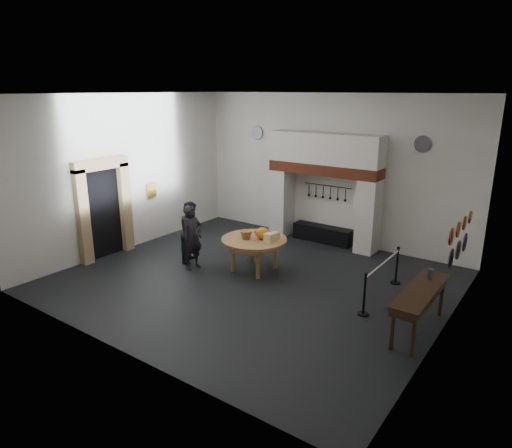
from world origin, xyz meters
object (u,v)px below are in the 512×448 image
Objects in this scene: side_table at (421,291)px; barrier_post_near at (364,295)px; work_table at (254,240)px; barrier_post_far at (397,266)px; visitor_near at (192,238)px; iron_range at (323,234)px; visitor_far at (192,232)px.

barrier_post_near is (-1.14, 0.02, -0.42)m from side_table.
barrier_post_near reaches higher than work_table.
side_table and barrier_post_near have the same top height.
side_table and barrier_post_far have the same top height.
visitor_near reaches higher than barrier_post_near.
barrier_post_far reaches higher than work_table.
work_table is at bearing -158.45° from barrier_post_far.
iron_range is 4.24m from visitor_far.
work_table is 1.00× the size of visitor_near.
visitor_near is 1.91× the size of barrier_post_far.
iron_range is 3.22m from work_table.
barrier_post_far reaches higher than iron_range.
barrier_post_far is at bearing 119.29° from side_table.
visitor_near is at bearing -114.02° from iron_range.
work_table reaches higher than iron_range.
barrier_post_far is (-1.14, 2.02, -0.42)m from side_table.
barrier_post_far is (5.14, 1.77, -0.39)m from visitor_far.
barrier_post_near is at bearing -11.49° from work_table.
visitor_near is 0.57m from visitor_far.
work_table is 3.43m from barrier_post_near.
barrier_post_near is (5.14, -0.23, -0.39)m from visitor_far.
visitor_far is 1.87× the size of barrier_post_near.
work_table is at bearing 168.51° from barrier_post_near.
barrier_post_near is at bearing -79.42° from visitor_near.
visitor_far is at bearing 53.57° from visitor_near.
iron_range is at bearing -15.45° from visitor_near.
work_table is 1.85m from visitor_far.
barrier_post_near and barrier_post_far have the same top height.
visitor_near is at bearing -177.99° from barrier_post_near.
side_table is 1.21m from barrier_post_near.
side_table is (4.48, -0.70, 0.03)m from work_table.
side_table is at bearing -1.25° from barrier_post_near.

